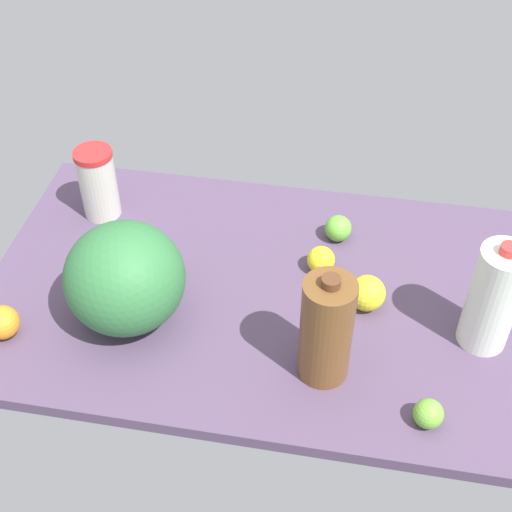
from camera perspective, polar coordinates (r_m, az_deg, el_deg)
The scene contains 10 objects.
countertop at distance 159.86cm, azimuth -0.00°, elevation -3.01°, with size 120.00×76.00×3.00cm, color #52405B.
tumbler_cup at distance 176.76cm, azimuth -12.53°, elevation 5.72°, with size 9.26×9.26×18.39cm.
milk_jug at distance 147.50cm, azimuth 18.47°, elevation -3.21°, with size 10.04×10.04×26.04cm.
watermelon at distance 147.17cm, azimuth -10.45°, elevation -1.75°, with size 24.75×24.75×23.19cm, color #31723C.
chocolate_milk_jug at distance 135.29cm, azimuth 5.64°, elevation -5.89°, with size 10.11×10.11×25.72cm.
lemon_near_front at distance 161.52cm, azimuth 5.22°, elevation -0.31°, with size 6.32×6.32×6.32cm, color yellow.
lime_loose at distance 138.09cm, azimuth 13.63°, elevation -12.16°, with size 5.70×5.70×5.70cm, color #6CB139.
orange_far_back at distance 156.23cm, azimuth -19.64°, elevation -5.02°, with size 7.15×7.15×7.15cm, color orange.
lemon_beside_bowl at distance 154.20cm, azimuth 8.89°, elevation -2.96°, with size 7.87×7.87×7.87cm, color yellow.
lime_by_jug at distance 170.00cm, azimuth 6.59°, elevation 2.22°, with size 6.36×6.36×6.36cm, color #67B53B.
Camera 1 is at (19.30, -109.03, 116.81)cm, focal length 50.00 mm.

